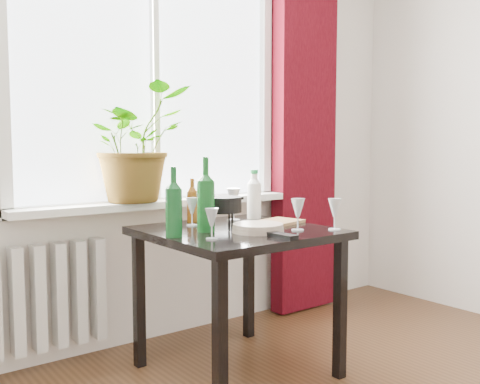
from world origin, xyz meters
TOP-DOWN VIEW (x-y plane):
  - window at (0.00, 2.22)m, footprint 1.72×0.08m
  - windowsill at (0.00, 2.15)m, footprint 1.72×0.20m
  - curtain at (1.12, 2.12)m, footprint 0.50×0.12m
  - radiator at (-0.75, 2.18)m, footprint 0.80×0.10m
  - table at (0.10, 1.55)m, footprint 0.85×0.85m
  - potted_plant at (-0.16, 2.14)m, footprint 0.69×0.63m
  - wine_bottle_left at (-0.27, 1.54)m, footprint 0.10×0.10m
  - wine_bottle_right at (-0.07, 1.57)m, footprint 0.11×0.11m
  - bottle_amber at (0.05, 1.89)m, footprint 0.08×0.08m
  - cleaning_bottle at (0.42, 1.81)m, footprint 0.09×0.09m
  - wineglass_front_right at (0.30, 1.32)m, footprint 0.07×0.07m
  - wineglass_far_right at (0.46, 1.22)m, footprint 0.09×0.09m
  - wineglass_back_center at (0.27, 1.80)m, footprint 0.08×0.08m
  - wineglass_back_left at (-0.02, 1.78)m, footprint 0.07×0.07m
  - wineglass_front_left at (-0.18, 1.37)m, footprint 0.07×0.07m
  - plate_stack at (0.12, 1.40)m, footprint 0.29×0.29m
  - fondue_pot at (0.09, 1.66)m, footprint 0.24×0.21m
  - tv_remote at (0.10, 1.23)m, footprint 0.06×0.18m
  - cutting_board at (0.37, 1.56)m, footprint 0.33×0.25m

SIDE VIEW (x-z plane):
  - radiator at x=-0.75m, z-range 0.10..0.66m
  - table at x=0.10m, z-range 0.28..1.02m
  - cutting_board at x=0.37m, z-range 0.74..0.76m
  - tv_remote at x=0.10m, z-range 0.74..0.76m
  - plate_stack at x=0.12m, z-range 0.74..0.78m
  - wineglass_front_left at x=-0.18m, z-range 0.74..0.88m
  - wineglass_back_left at x=-0.02m, z-range 0.74..0.89m
  - fondue_pot at x=0.09m, z-range 0.74..0.89m
  - wineglass_far_right at x=0.46m, z-range 0.74..0.90m
  - wineglass_front_right at x=0.30m, z-range 0.74..0.90m
  - windowsill at x=0.00m, z-range 0.80..0.84m
  - wineglass_back_center at x=0.27m, z-range 0.74..0.93m
  - bottle_amber at x=0.05m, z-range 0.74..0.98m
  - cleaning_bottle at x=0.42m, z-range 0.74..1.02m
  - wine_bottle_left at x=-0.27m, z-range 0.74..1.07m
  - wine_bottle_right at x=-0.07m, z-range 0.74..1.11m
  - potted_plant at x=-0.16m, z-range 0.84..1.50m
  - curtain at x=1.12m, z-range 0.01..2.58m
  - window at x=0.00m, z-range 0.79..2.41m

